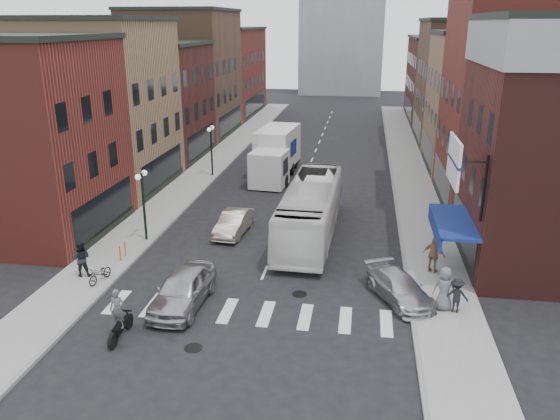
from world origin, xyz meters
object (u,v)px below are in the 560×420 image
at_px(bike_rack, 123,251).
at_px(box_truck, 275,154).
at_px(streetlamp_far, 211,141).
at_px(sedan_left_near, 183,289).
at_px(ped_right_a, 457,295).
at_px(ped_right_b, 434,255).
at_px(parked_bicycle, 100,274).
at_px(ped_left_solo, 81,258).
at_px(motorcycle_rider, 119,316).
at_px(billboard_sign, 456,162).
at_px(curb_car, 399,288).
at_px(transit_bus, 310,210).
at_px(sedan_left_far, 234,223).
at_px(ped_right_c, 444,289).
at_px(streetlamp_near, 143,193).

bearing_deg(bike_rack, box_truck, 73.27).
xyz_separation_m(streetlamp_far, box_truck, (5.04, 0.74, -1.04)).
distance_m(streetlamp_far, sedan_left_near, 21.41).
distance_m(streetlamp_far, ped_right_a, 25.68).
xyz_separation_m(ped_right_a, ped_right_b, (-0.54, 3.89, 0.15)).
xyz_separation_m(box_truck, parked_bicycle, (-5.14, -20.21, -1.31)).
distance_m(streetlamp_far, ped_left_solo, 19.11).
bearing_deg(motorcycle_rider, billboard_sign, 20.51).
distance_m(billboard_sign, motorcycle_rider, 15.44).
height_order(curb_car, ped_right_a, ped_right_a).
distance_m(transit_bus, ped_right_a, 10.81).
bearing_deg(sedan_left_far, parked_bicycle, -118.00).
bearing_deg(box_truck, streetlamp_far, -166.35).
distance_m(transit_bus, ped_right_c, 10.36).
height_order(sedan_left_near, sedan_left_far, sedan_left_near).
xyz_separation_m(billboard_sign, sedan_left_near, (-11.52, -3.34, -5.32)).
bearing_deg(sedan_left_near, streetlamp_far, 104.28).
xyz_separation_m(billboard_sign, curb_car, (-2.09, -1.38, -5.52)).
xyz_separation_m(sedan_left_far, ped_right_b, (11.03, -3.92, 0.41)).
height_order(bike_rack, curb_car, curb_car).
bearing_deg(billboard_sign, curb_car, -146.56).
bearing_deg(ped_left_solo, streetlamp_far, -106.73).
distance_m(box_truck, transit_bus, 13.07).
bearing_deg(curb_car, sedan_left_far, 116.02).
bearing_deg(ped_right_a, ped_right_c, -9.45).
xyz_separation_m(streetlamp_far, ped_left_solo, (-1.25, -18.97, -1.85)).
height_order(motorcycle_rider, ped_right_b, motorcycle_rider).
bearing_deg(motorcycle_rider, transit_bus, 57.48).
height_order(streetlamp_near, ped_right_b, streetlamp_near).
distance_m(billboard_sign, streetlamp_far, 23.92).
xyz_separation_m(box_truck, sedan_left_near, (-0.57, -21.58, -1.05)).
bearing_deg(streetlamp_far, parked_bicycle, -90.29).
distance_m(sedan_left_far, parked_bicycle, 8.85).
relative_size(motorcycle_rider, ped_right_c, 1.11).
bearing_deg(ped_right_b, streetlamp_far, -19.91).
relative_size(motorcycle_rider, curb_car, 0.51).
height_order(sedan_left_far, ped_right_b, ped_right_b).
relative_size(sedan_left_near, sedan_left_far, 1.18).
distance_m(billboard_sign, ped_right_c, 5.46).
bearing_deg(ped_right_c, transit_bus, -52.45).
bearing_deg(parked_bicycle, transit_bus, 52.57).
relative_size(parked_bicycle, ped_right_c, 0.80).
xyz_separation_m(billboard_sign, sedan_left_far, (-11.34, 5.50, -5.46)).
bearing_deg(sedan_left_near, bike_rack, 140.64).
distance_m(curb_car, ped_left_solo, 15.16).
relative_size(streetlamp_near, ped_right_c, 2.11).
distance_m(sedan_left_far, ped_left_solo, 9.14).
height_order(billboard_sign, bike_rack, billboard_sign).
relative_size(bike_rack, ped_right_c, 0.41).
bearing_deg(bike_rack, sedan_left_far, 44.12).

